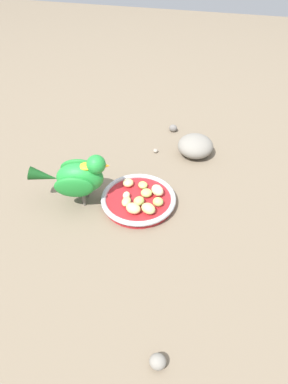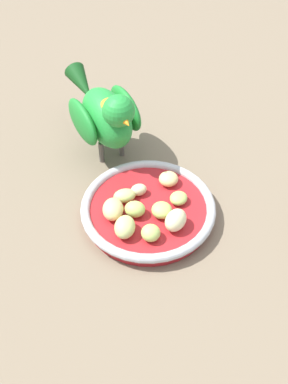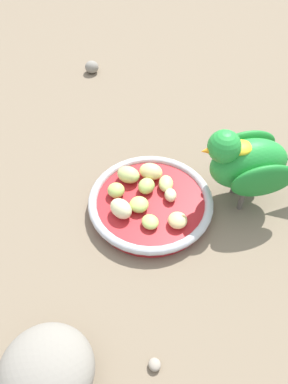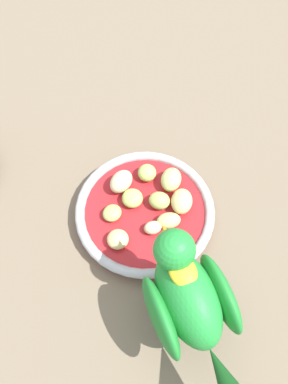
{
  "view_description": "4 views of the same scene",
  "coord_description": "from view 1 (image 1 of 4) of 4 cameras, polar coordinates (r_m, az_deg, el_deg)",
  "views": [
    {
      "loc": [
        0.61,
        0.18,
        0.61
      ],
      "look_at": [
        0.02,
        0.03,
        0.06
      ],
      "focal_mm": 31.28,
      "sensor_mm": 36.0,
      "label": 1
    },
    {
      "loc": [
        0.13,
        0.51,
        0.59
      ],
      "look_at": [
        0.0,
        0.02,
        0.06
      ],
      "focal_mm": 49.66,
      "sensor_mm": 36.0,
      "label": 2
    },
    {
      "loc": [
        -0.4,
        0.01,
        0.5
      ],
      "look_at": [
        -0.01,
        0.02,
        0.05
      ],
      "focal_mm": 37.02,
      "sensor_mm": 36.0,
      "label": 3
    },
    {
      "loc": [
        -0.05,
        -0.25,
        0.57
      ],
      "look_at": [
        -0.01,
        0.02,
        0.05
      ],
      "focal_mm": 40.85,
      "sensor_mm": 36.0,
      "label": 4
    }
  ],
  "objects": [
    {
      "name": "ground_plane",
      "position": [
        0.88,
        -1.65,
        -2.12
      ],
      "size": [
        4.0,
        4.0,
        0.0
      ],
      "primitive_type": "plane",
      "color": "#756651"
    },
    {
      "name": "feeding_bowl",
      "position": [
        0.87,
        -0.95,
        -1.32
      ],
      "size": [
        0.2,
        0.2,
        0.03
      ],
      "color": "#AD1E23",
      "rests_on": "ground_plane"
    },
    {
      "name": "apple_piece_0",
      "position": [
        0.85,
        -3.01,
        -1.64
      ],
      "size": [
        0.03,
        0.02,
        0.02
      ],
      "primitive_type": "ellipsoid",
      "rotation": [
        0.0,
        0.0,
        0.0
      ],
      "color": "#C6D17A",
      "rests_on": "feeding_bowl"
    },
    {
      "name": "apple_piece_1",
      "position": [
        0.87,
        2.3,
        0.28
      ],
      "size": [
        0.05,
        0.05,
        0.03
      ],
      "primitive_type": "ellipsoid",
      "rotation": [
        0.0,
        0.0,
        3.93
      ],
      "color": "beige",
      "rests_on": "feeding_bowl"
    },
    {
      "name": "apple_piece_2",
      "position": [
        0.87,
        0.42,
        -0.16
      ],
      "size": [
        0.04,
        0.04,
        0.02
      ],
      "primitive_type": "ellipsoid",
      "rotation": [
        0.0,
        0.0,
        4.14
      ],
      "color": "#B2CC66",
      "rests_on": "feeding_bowl"
    },
    {
      "name": "apple_piece_3",
      "position": [
        0.87,
        -3.01,
        -0.57
      ],
      "size": [
        0.03,
        0.02,
        0.02
      ],
      "primitive_type": "ellipsoid",
      "rotation": [
        0.0,
        0.0,
        0.09
      ],
      "color": "beige",
      "rests_on": "feeding_bowl"
    },
    {
      "name": "apple_piece_4",
      "position": [
        0.9,
        -2.72,
        1.57
      ],
      "size": [
        0.03,
        0.03,
        0.02
      ],
      "primitive_type": "ellipsoid",
      "rotation": [
        0.0,
        0.0,
        3.21
      ],
      "color": "#E5C67F",
      "rests_on": "feeding_bowl"
    },
    {
      "name": "apple_piece_5",
      "position": [
        0.9,
        -0.19,
        1.2
      ],
      "size": [
        0.04,
        0.04,
        0.02
      ],
      "primitive_type": "ellipsoid",
      "rotation": [
        0.0,
        0.0,
        0.63
      ],
      "color": "#B2CC66",
      "rests_on": "feeding_bowl"
    },
    {
      "name": "apple_piece_6",
      "position": [
        0.85,
        2.41,
        -1.68
      ],
      "size": [
        0.03,
        0.03,
        0.02
      ],
      "primitive_type": "ellipsoid",
      "rotation": [
        0.0,
        0.0,
        4.49
      ],
      "color": "#B2CC66",
      "rests_on": "feeding_bowl"
    },
    {
      "name": "apple_piece_7",
      "position": [
        0.85,
        -0.86,
        -1.57
      ],
      "size": [
        0.04,
        0.03,
        0.02
      ],
      "primitive_type": "ellipsoid",
      "rotation": [
        0.0,
        0.0,
        5.91
      ],
      "color": "#B2CC66",
      "rests_on": "feeding_bowl"
    },
    {
      "name": "apple_piece_8",
      "position": [
        0.83,
        -1.85,
        -2.79
      ],
      "size": [
        0.04,
        0.04,
        0.03
      ],
      "primitive_type": "ellipsoid",
      "rotation": [
        0.0,
        0.0,
        4.42
      ],
      "color": "#E5C67F",
      "rests_on": "feeding_bowl"
    },
    {
      "name": "apple_piece_9",
      "position": [
        0.82,
        0.74,
        -2.84
      ],
      "size": [
        0.04,
        0.05,
        0.03
      ],
      "primitive_type": "ellipsoid",
      "rotation": [
        0.0,
        0.0,
        1.17
      ],
      "color": "#C6D17A",
      "rests_on": "feeding_bowl"
    },
    {
      "name": "parrot",
      "position": [
        0.85,
        -11.15,
        2.64
      ],
      "size": [
        0.11,
        0.21,
        0.15
      ],
      "rotation": [
        0.0,
        0.0,
        1.8
      ],
      "color": "#59544C",
      "rests_on": "ground_plane"
    },
    {
      "name": "rock_large",
      "position": [
        1.05,
        8.75,
        7.77
      ],
      "size": [
        0.15,
        0.15,
        0.06
      ],
      "primitive_type": "ellipsoid",
      "rotation": [
        0.0,
        0.0,
        5.37
      ],
      "color": "gray",
      "rests_on": "ground_plane"
    },
    {
      "name": "pebble_0",
      "position": [
        1.06,
        2.22,
        7.02
      ],
      "size": [
        0.02,
        0.02,
        0.01
      ],
      "primitive_type": "ellipsoid",
      "rotation": [
        0.0,
        0.0,
        0.35
      ],
      "color": "gray",
      "rests_on": "ground_plane"
    },
    {
      "name": "pebble_1",
      "position": [
        0.64,
        2.37,
        -26.92
      ],
      "size": [
        0.03,
        0.03,
        0.03
      ],
      "primitive_type": "ellipsoid",
      "rotation": [
        0.0,
        0.0,
        1.68
      ],
      "color": "gray",
      "rests_on": "ground_plane"
    },
    {
      "name": "pebble_2",
      "position": [
        1.17,
        4.99,
        10.79
      ],
      "size": [
        0.03,
        0.03,
        0.02
      ],
      "primitive_type": "ellipsoid",
      "rotation": [
        0.0,
        0.0,
        1.4
      ],
      "color": "slate",
      "rests_on": "ground_plane"
    }
  ]
}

